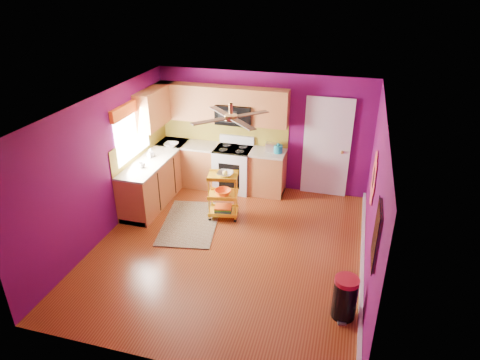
% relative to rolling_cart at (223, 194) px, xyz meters
% --- Properties ---
extents(ground, '(5.00, 5.00, 0.00)m').
position_rel_rolling_cart_xyz_m(ground, '(0.39, -0.96, -0.51)').
color(ground, '#66280F').
rests_on(ground, ground).
extents(room_envelope, '(4.54, 5.04, 2.52)m').
position_rel_rolling_cart_xyz_m(room_envelope, '(0.42, -0.96, 1.12)').
color(room_envelope, '#620B54').
rests_on(room_envelope, ground).
extents(lower_cabinets, '(2.81, 2.31, 0.94)m').
position_rel_rolling_cart_xyz_m(lower_cabinets, '(-0.95, 0.86, -0.08)').
color(lower_cabinets, '#9B562A').
rests_on(lower_cabinets, ground).
extents(electric_range, '(0.76, 0.66, 1.13)m').
position_rel_rolling_cart_xyz_m(electric_range, '(-0.16, 1.21, -0.03)').
color(electric_range, white).
rests_on(electric_range, ground).
extents(upper_cabinetry, '(2.80, 2.30, 1.26)m').
position_rel_rolling_cart_xyz_m(upper_cabinetry, '(-0.85, 1.21, 1.29)').
color(upper_cabinetry, '#9B562A').
rests_on(upper_cabinetry, ground).
extents(left_window, '(0.08, 1.35, 1.08)m').
position_rel_rolling_cart_xyz_m(left_window, '(-1.83, 0.09, 1.23)').
color(left_window, white).
rests_on(left_window, ground).
extents(panel_door, '(0.95, 0.11, 2.15)m').
position_rel_rolling_cart_xyz_m(panel_door, '(1.74, 1.51, 0.51)').
color(panel_door, white).
rests_on(panel_door, ground).
extents(right_wall_art, '(0.04, 2.74, 1.04)m').
position_rel_rolling_cart_xyz_m(right_wall_art, '(2.62, -1.30, 0.93)').
color(right_wall_art, black).
rests_on(right_wall_art, ground).
extents(ceiling_fan, '(1.01, 1.01, 0.26)m').
position_rel_rolling_cart_xyz_m(ceiling_fan, '(0.39, -0.76, 1.78)').
color(ceiling_fan, '#BF8C3F').
rests_on(ceiling_fan, ground).
extents(shag_rug, '(1.25, 1.77, 0.02)m').
position_rel_rolling_cart_xyz_m(shag_rug, '(-0.54, -0.40, -0.50)').
color(shag_rug, black).
rests_on(shag_rug, ground).
extents(rolling_cart, '(0.61, 0.49, 0.99)m').
position_rel_rolling_cart_xyz_m(rolling_cart, '(0.00, 0.00, 0.00)').
color(rolling_cart, yellow).
rests_on(rolling_cart, ground).
extents(trash_can, '(0.41, 0.41, 0.64)m').
position_rel_rolling_cart_xyz_m(trash_can, '(2.38, -2.07, -0.19)').
color(trash_can, black).
rests_on(trash_can, ground).
extents(teal_kettle, '(0.18, 0.18, 0.21)m').
position_rel_rolling_cart_xyz_m(teal_kettle, '(0.79, 1.24, 0.51)').
color(teal_kettle, teal).
rests_on(teal_kettle, lower_cabinets).
extents(toaster, '(0.22, 0.15, 0.18)m').
position_rel_rolling_cart_xyz_m(toaster, '(0.63, 1.29, 0.52)').
color(toaster, beige).
rests_on(toaster, lower_cabinets).
extents(soap_bottle_a, '(0.08, 0.08, 0.17)m').
position_rel_rolling_cart_xyz_m(soap_bottle_a, '(-1.63, 0.29, 0.52)').
color(soap_bottle_a, '#EA3F72').
rests_on(soap_bottle_a, lower_cabinets).
extents(soap_bottle_b, '(0.14, 0.14, 0.18)m').
position_rel_rolling_cart_xyz_m(soap_bottle_b, '(-1.62, 0.36, 0.52)').
color(soap_bottle_b, white).
rests_on(soap_bottle_b, lower_cabinets).
extents(counter_dish, '(0.29, 0.29, 0.07)m').
position_rel_rolling_cart_xyz_m(counter_dish, '(-1.46, 0.98, 0.46)').
color(counter_dish, white).
rests_on(counter_dish, lower_cabinets).
extents(counter_cup, '(0.13, 0.13, 0.10)m').
position_rel_rolling_cart_xyz_m(counter_cup, '(-1.55, -0.18, 0.48)').
color(counter_cup, white).
rests_on(counter_cup, lower_cabinets).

